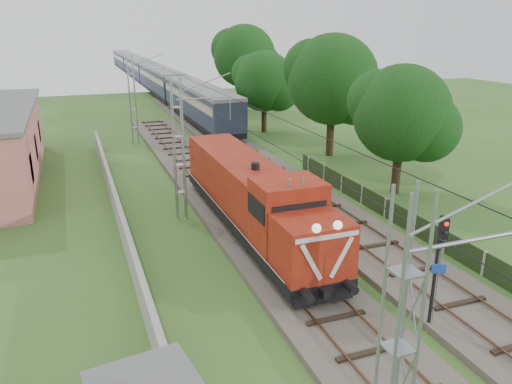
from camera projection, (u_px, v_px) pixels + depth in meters
name	position (u px, v px, depth m)	size (l,w,h in m)	color
ground	(327.00, 317.00, 19.05)	(140.00, 140.00, 0.00)	#305B22
track_main	(262.00, 241.00, 25.22)	(4.20, 70.00, 0.45)	#6B6054
track_side	(262.00, 167.00, 38.42)	(4.20, 80.00, 0.45)	#6B6054
catenary	(180.00, 150.00, 27.46)	(3.31, 70.00, 8.00)	gray
boundary_wall	(119.00, 214.00, 27.34)	(0.25, 40.00, 1.50)	#9E9E99
fence	(445.00, 242.00, 24.16)	(0.12, 32.00, 1.20)	black
locomotive	(252.00, 196.00, 25.81)	(2.90, 16.56, 4.21)	black
coach_rake	(148.00, 73.00, 86.88)	(3.19, 95.31, 3.69)	black
signal_post	(439.00, 254.00, 17.23)	(0.47, 0.38, 4.48)	black
tree_a	(403.00, 114.00, 31.41)	(6.46, 6.15, 8.37)	#3B2E18
tree_b	(334.00, 81.00, 40.58)	(7.74, 7.38, 10.04)	#3B2E18
tree_c	(265.00, 82.00, 50.15)	(6.34, 6.04, 8.22)	#3B2E18
tree_d	(246.00, 57.00, 63.23)	(8.27, 7.88, 10.73)	#3B2E18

